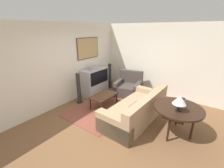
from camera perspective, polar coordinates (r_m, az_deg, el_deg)
ground_plane at (r=4.41m, az=1.49°, el=-14.16°), size 12.00×12.00×0.00m
wall_back at (r=5.28m, az=-17.78°, el=6.92°), size 12.00×0.10×2.70m
wall_right at (r=6.10m, az=15.98°, el=8.76°), size 0.06×12.00×2.70m
area_rug at (r=5.14m, az=-2.72°, el=-8.64°), size 2.55×1.66×0.01m
tv at (r=5.97m, az=-6.43°, el=1.03°), size 1.10×0.50×1.13m
couch at (r=4.43m, az=9.42°, el=-9.77°), size 2.32×1.06×0.82m
armchair at (r=5.97m, az=6.31°, el=-1.38°), size 1.10×1.13×0.92m
coffee_table at (r=4.98m, az=-3.10°, el=-4.71°), size 0.94×0.55×0.43m
console_table at (r=3.97m, az=23.90°, el=-8.95°), size 1.15×1.15×0.74m
table_lamp at (r=3.65m, az=24.42°, el=-5.57°), size 0.30×0.30×0.38m
mantel_clock at (r=4.06m, az=25.18°, el=-6.14°), size 0.16×0.10×0.17m
speaker_tower_left at (r=5.36m, az=-12.55°, el=-1.88°), size 0.23×0.23×1.08m
speaker_tower_right at (r=6.61m, az=-0.84°, el=2.91°), size 0.23×0.23×1.08m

